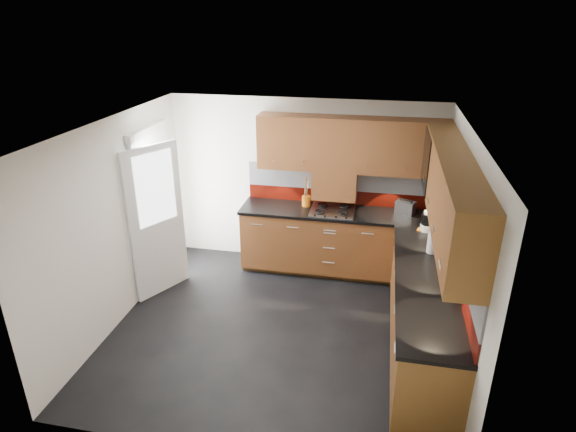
% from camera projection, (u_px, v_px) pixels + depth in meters
% --- Properties ---
extents(room, '(4.00, 3.80, 2.64)m').
position_uv_depth(room, '(276.00, 212.00, 5.09)').
color(room, black).
extents(base_cabinets, '(2.70, 3.20, 0.95)m').
position_uv_depth(base_cabinets, '(374.00, 275.00, 5.96)').
color(base_cabinets, '#553013').
rests_on(base_cabinets, room).
extents(countertop, '(2.72, 3.22, 0.04)m').
position_uv_depth(countertop, '(375.00, 241.00, 5.76)').
color(countertop, black).
rests_on(countertop, base_cabinets).
extents(backsplash, '(2.70, 3.20, 0.54)m').
position_uv_depth(backsplash, '(396.00, 213.00, 5.81)').
color(backsplash, maroon).
rests_on(backsplash, countertop).
extents(upper_cabinets, '(2.50, 3.20, 0.72)m').
position_uv_depth(upper_cabinets, '(397.00, 166.00, 5.44)').
color(upper_cabinets, '#553013').
rests_on(upper_cabinets, room).
extents(extractor_hood, '(0.60, 0.33, 0.40)m').
position_uv_depth(extractor_hood, '(335.00, 184.00, 6.57)').
color(extractor_hood, '#553013').
rests_on(extractor_hood, room).
extents(glass_cabinet, '(0.32, 0.80, 0.66)m').
position_uv_depth(glass_cabinet, '(439.00, 159.00, 5.60)').
color(glass_cabinet, black).
rests_on(glass_cabinet, room).
extents(back_door, '(0.42, 1.19, 2.04)m').
position_uv_depth(back_door, '(156.00, 213.00, 6.27)').
color(back_door, white).
rests_on(back_door, room).
extents(gas_hob, '(0.60, 0.53, 0.05)m').
position_uv_depth(gas_hob, '(332.00, 210.00, 6.55)').
color(gas_hob, silver).
rests_on(gas_hob, countertop).
extents(utensil_pot, '(0.12, 0.12, 0.43)m').
position_uv_depth(utensil_pot, '(306.00, 199.00, 6.70)').
color(utensil_pot, orange).
rests_on(utensil_pot, countertop).
extents(toaster, '(0.29, 0.24, 0.18)m').
position_uv_depth(toaster, '(405.00, 207.00, 6.46)').
color(toaster, silver).
rests_on(toaster, countertop).
extents(food_processor, '(0.16, 0.16, 0.26)m').
position_uv_depth(food_processor, '(427.00, 222.00, 5.94)').
color(food_processor, white).
rests_on(food_processor, countertop).
extents(paper_towel, '(0.15, 0.15, 0.25)m').
position_uv_depth(paper_towel, '(433.00, 242.00, 5.40)').
color(paper_towel, white).
rests_on(paper_towel, countertop).
extents(orange_cloth, '(0.17, 0.15, 0.01)m').
position_uv_depth(orange_cloth, '(423.00, 230.00, 5.99)').
color(orange_cloth, orange).
rests_on(orange_cloth, countertop).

